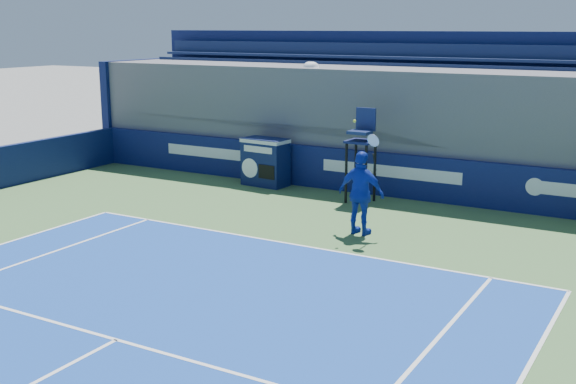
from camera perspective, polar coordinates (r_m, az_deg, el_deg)
The scene contains 5 objects.
back_hoarding at distance 19.79m, azimuth 8.13°, elevation 1.33°, with size 20.40×0.21×1.20m.
match_clock at distance 20.94m, azimuth -1.80°, elevation 2.49°, with size 1.38×0.83×1.40m.
umpire_chair at distance 18.91m, azimuth 5.84°, elevation 3.71°, with size 0.71×0.71×2.48m.
tennis_player at distance 16.00m, azimuth 5.81°, elevation -0.09°, with size 1.13×0.55×2.57m.
stadium_seating at distance 21.48m, azimuth 10.28°, elevation 5.51°, with size 21.00×4.05×4.40m.
Camera 1 is at (7.16, -0.92, 4.56)m, focal length 45.00 mm.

